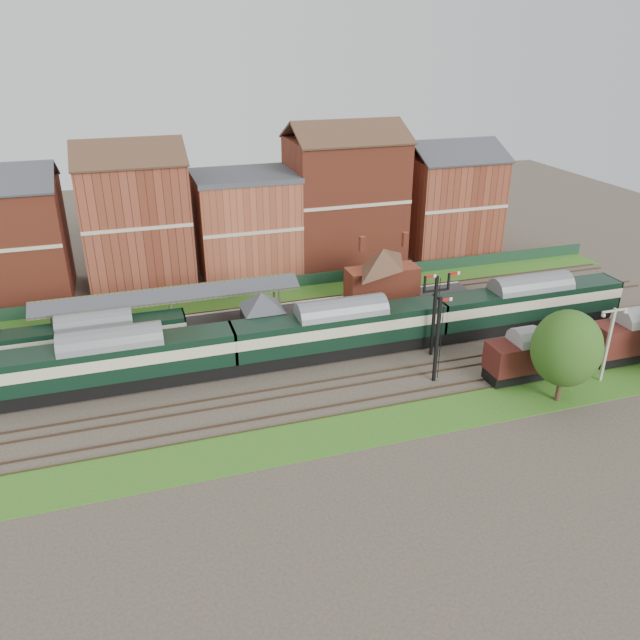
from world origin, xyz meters
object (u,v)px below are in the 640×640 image
object	(u,v)px
dmu_train	(341,329)
goods_van_a	(522,357)
signal_box	(263,320)
platform_railcar	(97,336)
semaphore_bracket	(435,310)

from	to	relation	value
dmu_train	goods_van_a	bearing A→B (deg)	-33.37
signal_box	dmu_train	world-z (taller)	signal_box
signal_box	dmu_train	size ratio (longest dim) A/B	0.10
dmu_train	goods_van_a	world-z (taller)	dmu_train
dmu_train	platform_railcar	world-z (taller)	dmu_train
semaphore_bracket	dmu_train	xyz separation A→B (m)	(-8.29, 2.50, -1.90)
semaphore_bracket	goods_van_a	bearing A→B (deg)	-50.40
platform_railcar	goods_van_a	bearing A→B (deg)	-23.55
signal_box	platform_railcar	bearing A→B (deg)	167.89
goods_van_a	semaphore_bracket	bearing A→B (deg)	129.60
platform_railcar	goods_van_a	xyz separation A→B (m)	(35.57, -15.50, -0.05)
signal_box	semaphore_bracket	bearing A→B (deg)	-20.92
dmu_train	platform_railcar	distance (m)	22.85
semaphore_bracket	goods_van_a	xyz separation A→B (m)	(5.38, -6.50, -2.46)
dmu_train	platform_railcar	bearing A→B (deg)	163.47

